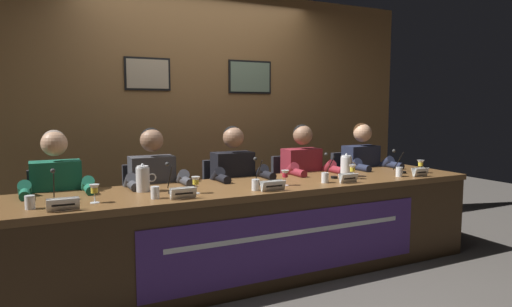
% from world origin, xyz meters
% --- Properties ---
extents(ground_plane, '(12.00, 12.00, 0.00)m').
position_xyz_m(ground_plane, '(0.00, 0.00, 0.00)').
color(ground_plane, '#4C4742').
extents(wall_back_panelled, '(5.17, 0.14, 2.60)m').
position_xyz_m(wall_back_panelled, '(0.00, 1.35, 1.30)').
color(wall_back_panelled, brown).
rests_on(wall_back_panelled, ground_plane).
extents(conference_table, '(3.97, 0.82, 0.75)m').
position_xyz_m(conference_table, '(0.00, -0.12, 0.52)').
color(conference_table, brown).
rests_on(conference_table, ground_plane).
extents(chair_far_left, '(0.44, 0.44, 0.88)m').
position_xyz_m(chair_far_left, '(-1.47, 0.59, 0.42)').
color(chair_far_left, black).
rests_on(chair_far_left, ground_plane).
extents(panelist_far_left, '(0.51, 0.48, 1.21)m').
position_xyz_m(panelist_far_left, '(-1.47, 0.40, 0.70)').
color(panelist_far_left, black).
rests_on(panelist_far_left, ground_plane).
extents(nameplate_far_left, '(0.19, 0.06, 0.08)m').
position_xyz_m(nameplate_far_left, '(-1.46, -0.32, 0.79)').
color(nameplate_far_left, white).
rests_on(nameplate_far_left, conference_table).
extents(juice_glass_far_left, '(0.06, 0.06, 0.12)m').
position_xyz_m(juice_glass_far_left, '(-1.26, -0.17, 0.84)').
color(juice_glass_far_left, white).
rests_on(juice_glass_far_left, conference_table).
extents(water_cup_far_left, '(0.06, 0.06, 0.08)m').
position_xyz_m(water_cup_far_left, '(-1.64, -0.17, 0.79)').
color(water_cup_far_left, silver).
rests_on(water_cup_far_left, conference_table).
extents(microphone_far_left, '(0.06, 0.17, 0.22)m').
position_xyz_m(microphone_far_left, '(-1.50, -0.03, 0.83)').
color(microphone_far_left, black).
rests_on(microphone_far_left, conference_table).
extents(chair_left, '(0.44, 0.44, 0.88)m').
position_xyz_m(chair_left, '(-0.73, 0.59, 0.42)').
color(chair_left, black).
rests_on(chair_left, ground_plane).
extents(panelist_left, '(0.51, 0.48, 1.21)m').
position_xyz_m(panelist_left, '(-0.73, 0.40, 0.70)').
color(panelist_left, black).
rests_on(panelist_left, ground_plane).
extents(nameplate_left, '(0.18, 0.06, 0.08)m').
position_xyz_m(nameplate_left, '(-0.70, -0.30, 0.79)').
color(nameplate_left, white).
rests_on(nameplate_left, conference_table).
extents(juice_glass_left, '(0.06, 0.06, 0.12)m').
position_xyz_m(juice_glass_left, '(-0.57, -0.16, 0.84)').
color(juice_glass_left, white).
rests_on(juice_glass_left, conference_table).
extents(water_cup_left, '(0.06, 0.06, 0.08)m').
position_xyz_m(water_cup_left, '(-0.88, -0.21, 0.79)').
color(water_cup_left, silver).
rests_on(water_cup_left, conference_table).
extents(microphone_left, '(0.06, 0.17, 0.22)m').
position_xyz_m(microphone_left, '(-0.72, -0.04, 0.83)').
color(microphone_left, black).
rests_on(microphone_left, conference_table).
extents(chair_center, '(0.44, 0.44, 0.88)m').
position_xyz_m(chair_center, '(0.00, 0.59, 0.42)').
color(chair_center, black).
rests_on(chair_center, ground_plane).
extents(panelist_center, '(0.51, 0.48, 1.21)m').
position_xyz_m(panelist_center, '(0.00, 0.40, 0.70)').
color(panelist_center, black).
rests_on(panelist_center, ground_plane).
extents(nameplate_center, '(0.19, 0.06, 0.08)m').
position_xyz_m(nameplate_center, '(-0.02, -0.32, 0.79)').
color(nameplate_center, white).
rests_on(nameplate_center, conference_table).
extents(juice_glass_center, '(0.06, 0.06, 0.12)m').
position_xyz_m(juice_glass_center, '(0.18, -0.17, 0.84)').
color(juice_glass_center, white).
rests_on(juice_glass_center, conference_table).
extents(water_cup_center, '(0.06, 0.06, 0.08)m').
position_xyz_m(water_cup_center, '(-0.13, -0.24, 0.79)').
color(water_cup_center, silver).
rests_on(water_cup_center, conference_table).
extents(microphone_center, '(0.06, 0.17, 0.22)m').
position_xyz_m(microphone_center, '(0.02, -0.04, 0.83)').
color(microphone_center, black).
rests_on(microphone_center, conference_table).
extents(chair_right, '(0.44, 0.44, 0.88)m').
position_xyz_m(chair_right, '(0.73, 0.59, 0.42)').
color(chair_right, black).
rests_on(chair_right, ground_plane).
extents(panelist_right, '(0.51, 0.48, 1.21)m').
position_xyz_m(panelist_right, '(0.73, 0.40, 0.70)').
color(panelist_right, black).
rests_on(panelist_right, ground_plane).
extents(nameplate_right, '(0.16, 0.06, 0.08)m').
position_xyz_m(nameplate_right, '(0.71, -0.29, 0.79)').
color(nameplate_right, white).
rests_on(nameplate_right, conference_table).
extents(juice_glass_right, '(0.06, 0.06, 0.12)m').
position_xyz_m(juice_glass_right, '(0.86, -0.15, 0.84)').
color(juice_glass_right, white).
rests_on(juice_glass_right, conference_table).
extents(water_cup_right, '(0.06, 0.06, 0.08)m').
position_xyz_m(water_cup_right, '(0.54, -0.20, 0.79)').
color(water_cup_right, silver).
rests_on(water_cup_right, conference_table).
extents(microphone_right, '(0.06, 0.17, 0.22)m').
position_xyz_m(microphone_right, '(0.74, -0.01, 0.83)').
color(microphone_right, black).
rests_on(microphone_right, conference_table).
extents(chair_far_right, '(0.44, 0.44, 0.88)m').
position_xyz_m(chair_far_right, '(1.47, 0.59, 0.42)').
color(chair_far_right, black).
rests_on(chair_far_right, ground_plane).
extents(panelist_far_right, '(0.51, 0.48, 1.21)m').
position_xyz_m(panelist_far_right, '(1.47, 0.40, 0.70)').
color(panelist_far_right, black).
rests_on(panelist_far_right, ground_plane).
extents(nameplate_far_right, '(0.16, 0.06, 0.08)m').
position_xyz_m(nameplate_far_right, '(1.50, -0.31, 0.79)').
color(nameplate_far_right, white).
rests_on(nameplate_far_right, conference_table).
extents(juice_glass_far_right, '(0.06, 0.06, 0.12)m').
position_xyz_m(juice_glass_far_right, '(1.66, -0.16, 0.84)').
color(juice_glass_far_right, white).
rests_on(juice_glass_far_right, conference_table).
extents(water_cup_far_right, '(0.06, 0.06, 0.08)m').
position_xyz_m(water_cup_far_right, '(1.33, -0.23, 0.79)').
color(water_cup_far_right, silver).
rests_on(water_cup_far_right, conference_table).
extents(microphone_far_right, '(0.06, 0.17, 0.22)m').
position_xyz_m(microphone_far_right, '(1.50, -0.05, 0.83)').
color(microphone_far_right, black).
rests_on(microphone_far_right, conference_table).
extents(water_pitcher_left_side, '(0.15, 0.10, 0.21)m').
position_xyz_m(water_pitcher_left_side, '(-0.89, 0.09, 0.85)').
color(water_pitcher_left_side, silver).
rests_on(water_pitcher_left_side, conference_table).
extents(water_pitcher_right_side, '(0.15, 0.10, 0.21)m').
position_xyz_m(water_pitcher_right_side, '(0.89, -0.02, 0.85)').
color(water_pitcher_right_side, silver).
rests_on(water_pitcher_right_side, conference_table).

